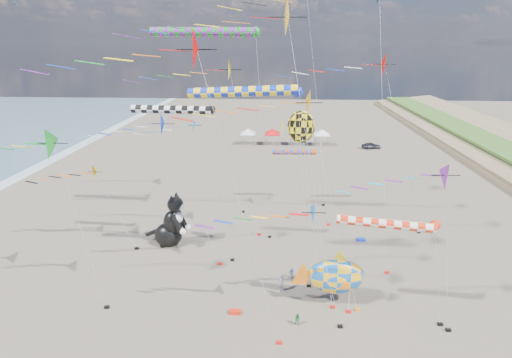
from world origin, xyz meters
The scene contains 26 objects.
delta_kite_0 centered at (9.91, 20.81, 17.65)m, with size 14.50×2.29×19.13m.
delta_kite_1 centered at (-8.63, 12.89, 13.19)m, with size 9.47×2.19×14.56m.
delta_kite_2 centered at (9.88, 4.79, 11.67)m, with size 8.79×1.97×12.99m.
delta_kite_5 centered at (-9.23, 25.24, 10.58)m, with size 10.98×1.75×11.86m.
delta_kite_6 centered at (1.43, 4.72, 9.07)m, with size 9.64×1.75×10.35m.
delta_kite_7 centered at (-18.90, 15.32, 7.93)m, with size 10.16×1.54×9.15m.
delta_kite_8 centered at (-3.82, 2.77, 19.27)m, with size 12.67×2.42×20.78m.
delta_kite_9 centered at (-16.19, 5.87, 13.06)m, with size 10.53×2.48×14.55m.
delta_kite_10 centered at (0.81, 6.76, 15.69)m, with size 13.26×1.96×17.07m.
delta_kite_11 centered at (-5.56, 19.20, 17.13)m, with size 13.02×2.43×18.65m.
delta_kite_12 centered at (0.91, 6.97, 21.25)m, with size 14.37×2.88×22.94m.
windsock_0 centered at (-8.39, 13.68, 14.35)m, with size 8.63×0.73×14.80m.
windsock_1 centered at (8.19, 5.40, 8.09)m, with size 8.29×0.70×8.49m.
windsock_2 centered at (-1.89, 9.79, 16.36)m, with size 9.78×0.80×16.83m.
windsock_3 centered at (-6.28, 18.70, 20.69)m, with size 11.45×0.91×21.21m.
windsock_4 centered at (2.53, 28.03, 6.97)m, with size 6.86×0.63×7.35m.
angelfish_kite centered at (2.01, 12.17, 13.28)m, with size 3.74×3.02×14.70m.
cat_inflatable centered at (-10.44, 16.56, 2.90)m, with size 4.29×2.14×5.79m, color black, non-canonical shape.
fish_inflatable centered at (5.02, 7.47, 2.58)m, with size 5.98×2.23×4.86m.
person_adult centered at (0.88, 8.98, 0.80)m, with size 0.58×0.38×1.60m, color gray.
child_green centered at (2.07, 4.74, 0.50)m, with size 0.48×0.38×0.99m, color #1D6F2F.
child_blue centered at (1.79, 11.02, 0.50)m, with size 0.59×0.24×1.00m, color #264F98.
kite_bag_0 centered at (9.28, 18.52, 0.15)m, with size 0.90×0.44×0.30m, color #132FC5.
kite_bag_1 centered at (-2.67, 5.82, 0.15)m, with size 0.90×0.44×0.30m, color red.
tent_row centered at (1.50, 60.00, 3.15)m, with size 19.20×4.20×3.80m.
parked_car centered at (18.57, 58.00, 0.63)m, with size 1.49×3.70×1.26m, color #26262D.
Camera 1 is at (0.51, -19.81, 19.80)m, focal length 28.00 mm.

